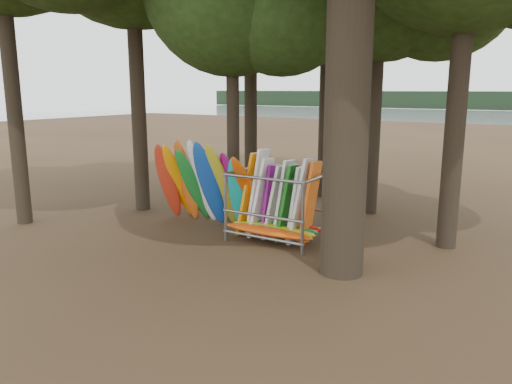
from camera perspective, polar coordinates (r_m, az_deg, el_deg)
The scene contains 4 objects.
ground at distance 14.85m, azimuth -5.07°, elevation -6.05°, with size 120.00×120.00×0.00m, color #47331E.
lake at distance 71.89m, azimuth 25.41°, elevation 6.98°, with size 160.00×160.00×0.00m, color gray.
kayak_row at distance 16.60m, azimuth -5.63°, elevation 0.71°, with size 4.24×2.07×3.09m.
storage_rack at distance 14.93m, azimuth 2.25°, elevation -1.99°, with size 2.99×1.50×2.75m.
Camera 1 is at (8.60, -11.23, 4.51)m, focal length 35.00 mm.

